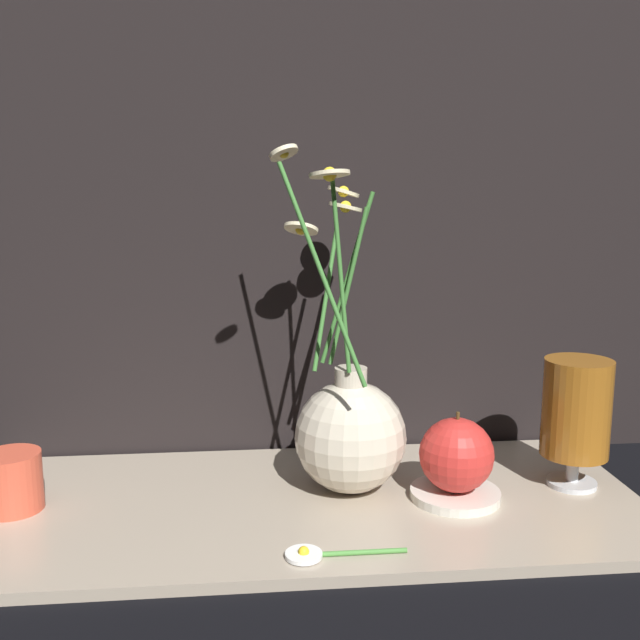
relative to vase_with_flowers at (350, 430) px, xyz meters
The scene contains 9 objects.
ground_plane 0.10m from the vase_with_flowers, 155.48° to the right, with size 6.00×6.00×0.00m, color black.
shelf 0.10m from the vase_with_flowers, 155.48° to the right, with size 0.76×0.33×0.01m.
backdrop_wall 0.49m from the vase_with_flowers, 108.81° to the left, with size 1.26×0.02×1.10m.
vase_with_flowers is the anchor object (origin of this frame).
yellow_mug 0.38m from the vase_with_flowers, behind, with size 0.07×0.06×0.06m.
tea_glass 0.27m from the vase_with_flowers, ahead, with size 0.08×0.08×0.15m.
saucer_plate 0.14m from the vase_with_flowers, 17.34° to the right, with size 0.10×0.10×0.01m.
orange_fruit 0.12m from the vase_with_flowers, 17.34° to the right, with size 0.08×0.08×0.09m.
loose_daisy 0.18m from the vase_with_flowers, 108.53° to the right, with size 0.12×0.04×0.01m.
Camera 1 is at (-0.06, -0.75, 0.36)m, focal length 40.00 mm.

